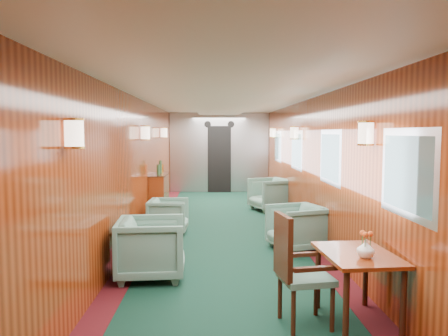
# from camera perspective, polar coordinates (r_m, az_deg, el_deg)

# --- Properties ---
(room) EXTENTS (12.00, 12.10, 2.40)m
(room) POSITION_cam_1_polar(r_m,az_deg,el_deg) (7.27, 0.17, 3.30)
(room) COLOR #0D3021
(room) RESTS_ON ground
(bulkhead) EXTENTS (2.98, 0.17, 2.39)m
(bulkhead) POSITION_cam_1_polar(r_m,az_deg,el_deg) (13.20, -0.62, 1.97)
(bulkhead) COLOR #ADAFB4
(bulkhead) RESTS_ON ground
(windows_right) EXTENTS (0.02, 8.60, 0.80)m
(windows_right) POSITION_cam_1_polar(r_m,az_deg,el_deg) (7.72, 11.23, 1.92)
(windows_right) COLOR silver
(windows_right) RESTS_ON ground
(wall_sconces) EXTENTS (2.97, 7.97, 0.25)m
(wall_sconces) POSITION_cam_1_polar(r_m,az_deg,el_deg) (7.84, 0.04, 4.54)
(wall_sconces) COLOR #FFE4C6
(wall_sconces) RESTS_ON ground
(dining_table) EXTENTS (0.69, 0.95, 0.68)m
(dining_table) POSITION_cam_1_polar(r_m,az_deg,el_deg) (4.39, 17.03, -11.92)
(dining_table) COLOR maroon
(dining_table) RESTS_ON ground
(side_chair) EXTENTS (0.54, 0.56, 1.06)m
(side_chair) POSITION_cam_1_polar(r_m,az_deg,el_deg) (4.20, 9.32, -12.48)
(side_chair) COLOR #214F47
(side_chair) RESTS_ON ground
(credenza) EXTENTS (0.33, 1.05, 1.21)m
(credenza) POSITION_cam_1_polar(r_m,az_deg,el_deg) (9.34, -8.45, -3.56)
(credenza) COLOR maroon
(credenza) RESTS_ON ground
(flower_vase) EXTENTS (0.17, 0.17, 0.16)m
(flower_vase) POSITION_cam_1_polar(r_m,az_deg,el_deg) (4.19, 18.02, -10.01)
(flower_vase) COLOR white
(flower_vase) RESTS_ON dining_table
(armchair_left_near) EXTENTS (0.88, 0.86, 0.75)m
(armchair_left_near) POSITION_cam_1_polar(r_m,az_deg,el_deg) (5.58, -9.47, -10.25)
(armchair_left_near) COLOR #214F47
(armchair_left_near) RESTS_ON ground
(armchair_left_far) EXTENTS (0.71, 0.69, 0.63)m
(armchair_left_far) POSITION_cam_1_polar(r_m,az_deg,el_deg) (7.92, -7.27, -6.26)
(armchair_left_far) COLOR #214F47
(armchair_left_far) RESTS_ON ground
(armchair_right_near) EXTENTS (0.96, 0.95, 0.70)m
(armchair_right_near) POSITION_cam_1_polar(r_m,az_deg,el_deg) (6.86, 9.48, -7.68)
(armchair_right_near) COLOR #214F47
(armchair_right_near) RESTS_ON ground
(armchair_right_far) EXTENTS (1.06, 1.05, 0.75)m
(armchair_right_far) POSITION_cam_1_polar(r_m,az_deg,el_deg) (10.20, 6.02, -3.42)
(armchair_right_far) COLOR #214F47
(armchair_right_far) RESTS_ON ground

